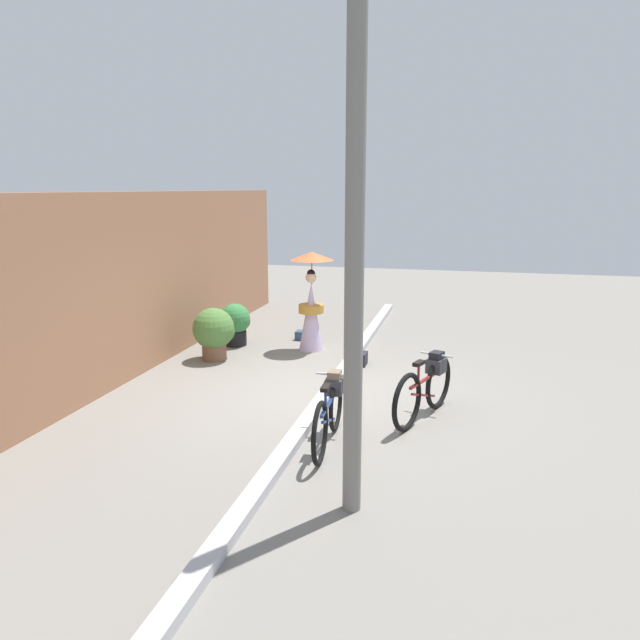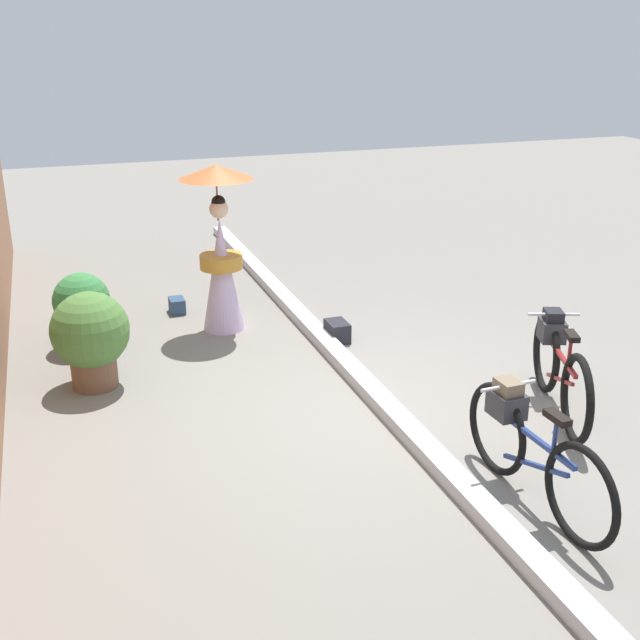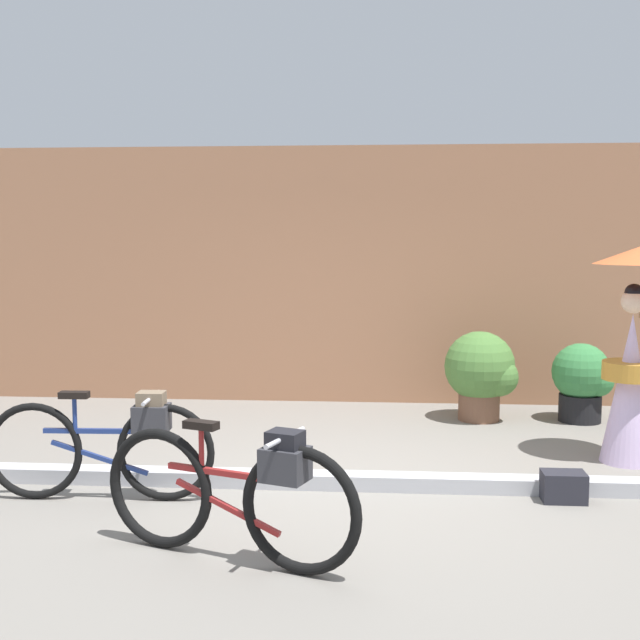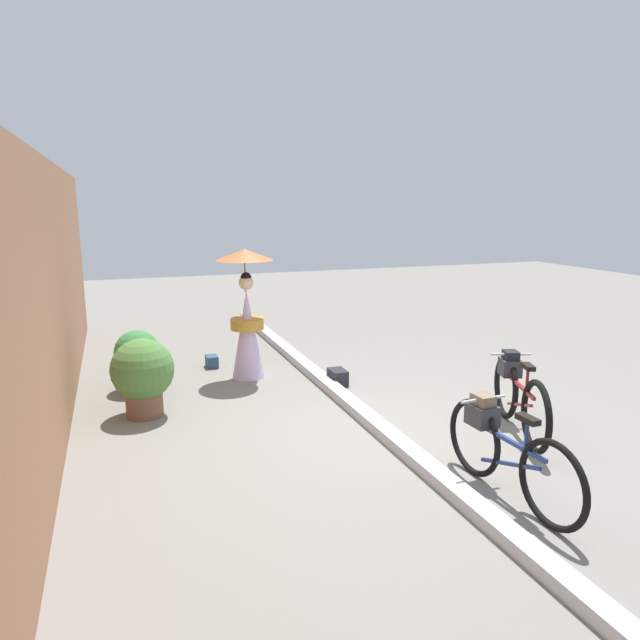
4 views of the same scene
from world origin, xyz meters
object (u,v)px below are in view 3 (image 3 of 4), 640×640
Objects in this scene: person_with_parasol at (633,353)px; potted_plant_by_door at (482,372)px; bicycle_near_officer at (109,443)px; bicycle_far_side at (236,491)px; potted_plant_small at (583,379)px; backpack_on_pavement at (564,486)px.

potted_plant_by_door is at bearing 125.82° from person_with_parasol.
bicycle_near_officer is 1.03× the size of bicycle_far_side.
person_with_parasol is 2.25× the size of potted_plant_small.
person_with_parasol is 1.65m from potted_plant_small.
person_with_parasol reaches higher than backpack_on_pavement.
backpack_on_pavement is (3.43, 0.22, -0.32)m from bicycle_near_officer.
bicycle_far_side is 3.97m from person_with_parasol.
backpack_on_pavement is at bearing 29.95° from bicycle_far_side.
potted_plant_small reaches higher than bicycle_near_officer.
bicycle_far_side reaches higher than potted_plant_small.
bicycle_near_officer is at bearing -145.28° from potted_plant_small.
person_with_parasol is at bearing 54.10° from backpack_on_pavement.
potted_plant_by_door is 1.14× the size of potted_plant_small.
bicycle_near_officer is 1.59m from bicycle_far_side.
person_with_parasol is (4.25, 1.35, 0.54)m from bicycle_near_officer.
person_with_parasol is 5.91× the size of backpack_on_pavement.
bicycle_far_side is 4.44m from potted_plant_by_door.
bicycle_far_side is 1.75× the size of potted_plant_by_door.
backpack_on_pavement is at bearing -83.73° from potted_plant_by_door.
person_with_parasol is 1.95m from potted_plant_by_door.
potted_plant_small is (1.08, 0.02, -0.07)m from potted_plant_by_door.
bicycle_far_side is 2.00× the size of potted_plant_small.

